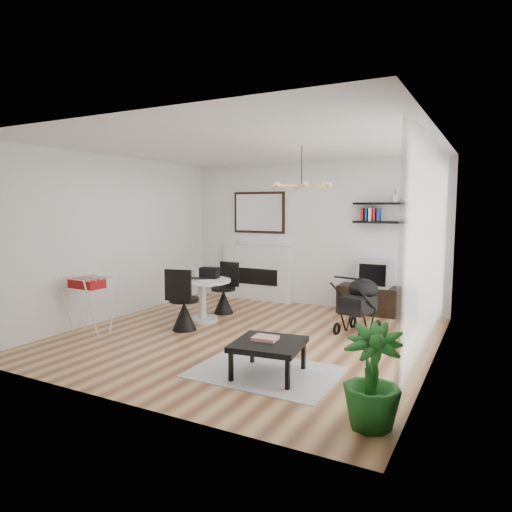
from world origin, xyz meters
The scene contains 25 objects.
floor centered at (0.00, 0.00, 0.00)m, with size 5.00×5.00×0.00m, color brown.
ceiling centered at (0.00, 0.00, 2.70)m, with size 5.00×5.00×0.00m, color white.
wall_back centered at (0.00, 2.50, 1.35)m, with size 5.00×5.00×0.00m, color white.
wall_left centered at (-2.50, 0.00, 1.35)m, with size 5.00×5.00×0.00m, color white.
wall_right centered at (2.50, 0.00, 1.35)m, with size 5.00×5.00×0.00m, color white.
sheer_curtain centered at (2.40, 0.20, 1.35)m, with size 0.04×3.60×2.60m, color white.
fireplace centered at (-1.10, 2.42, 0.69)m, with size 1.50×0.17×2.16m.
shelf_lower centered at (1.31, 2.37, 1.60)m, with size 0.90×0.25×0.04m, color black.
shelf_upper centered at (1.31, 2.37, 1.92)m, with size 0.90×0.25×0.04m, color black.
pendant_lamp centered at (0.70, 0.30, 2.15)m, with size 0.90×0.90×0.10m, color tan, non-canonical shape.
tv_console centered at (1.31, 2.26, 0.24)m, with size 1.30×0.46×0.49m, color black.
crt_tv centered at (1.29, 2.26, 0.72)m, with size 0.53×0.46×0.46m.
dining_table centered at (-1.09, 0.46, 0.45)m, with size 0.94×0.94×0.68m.
laptop centered at (-1.18, 0.41, 0.70)m, with size 0.34×0.22×0.03m, color black.
black_bag centered at (-1.07, 0.65, 0.77)m, with size 0.30×0.18×0.18m, color black.
newspaper centered at (-0.93, 0.34, 0.69)m, with size 0.30×0.25×0.01m, color white.
drinking_glass centered at (-1.36, 0.58, 0.74)m, with size 0.06×0.06×0.10m, color white.
chair_far centered at (-1.07, 1.11, 0.28)m, with size 0.42×0.43×0.89m.
chair_near centered at (-1.02, -0.14, 0.30)m, with size 0.48×0.50×0.95m.
drying_rack centered at (-2.12, -0.92, 0.45)m, with size 0.59×0.55×0.85m.
stroller centered at (1.36, 0.99, 0.38)m, with size 0.58×0.78×0.90m.
rug centered at (0.88, -1.14, 0.01)m, with size 1.61×1.16×0.01m, color #ACACAC.
coffee_table centered at (0.95, -1.21, 0.35)m, with size 0.82×0.82×0.38m.
magazines centered at (0.89, -1.17, 0.41)m, with size 0.27×0.21×0.04m, color #B5392D.
potted_plant centered at (2.25, -1.86, 0.44)m, with size 0.49×0.49×0.88m, color #195819.
Camera 1 is at (3.13, -5.59, 1.87)m, focal length 32.00 mm.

